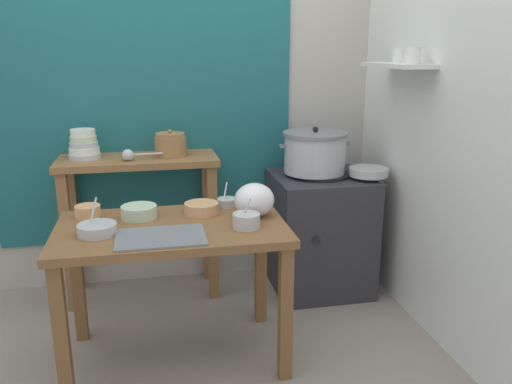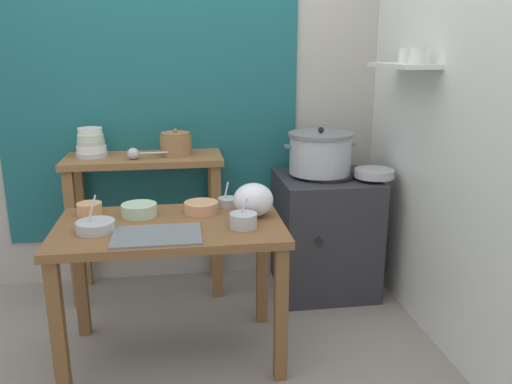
{
  "view_description": "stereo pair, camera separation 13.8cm",
  "coord_description": "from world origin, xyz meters",
  "views": [
    {
      "loc": [
        -0.11,
        -2.35,
        1.54
      ],
      "look_at": [
        0.41,
        0.2,
        0.82
      ],
      "focal_mm": 36.44,
      "sensor_mm": 36.0,
      "label": 1
    },
    {
      "loc": [
        0.02,
        -2.38,
        1.54
      ],
      "look_at": [
        0.41,
        0.2,
        0.82
      ],
      "focal_mm": 36.44,
      "sensor_mm": 36.0,
      "label": 2
    }
  ],
  "objects": [
    {
      "name": "prep_table",
      "position": [
        -0.04,
        0.05,
        0.61
      ],
      "size": [
        1.1,
        0.66,
        0.72
      ],
      "color": "brown",
      "rests_on": "ground"
    },
    {
      "name": "plastic_bag",
      "position": [
        0.38,
        0.1,
        0.81
      ],
      "size": [
        0.2,
        0.19,
        0.17
      ],
      "primitive_type": "ellipsoid",
      "color": "white",
      "rests_on": "prep_table"
    },
    {
      "name": "prep_bowl_2",
      "position": [
        0.12,
        0.2,
        0.75
      ],
      "size": [
        0.18,
        0.18,
        0.06
      ],
      "color": "tan",
      "rests_on": "prep_table"
    },
    {
      "name": "ground_plane",
      "position": [
        0.0,
        0.0,
        0.0
      ],
      "size": [
        9.0,
        9.0,
        0.0
      ],
      "primitive_type": "plane",
      "color": "gray"
    },
    {
      "name": "bowl_stack_enamel",
      "position": [
        -0.51,
        0.86,
        0.98
      ],
      "size": [
        0.19,
        0.19,
        0.18
      ],
      "color": "#B7BABF",
      "rests_on": "back_shelf_table"
    },
    {
      "name": "back_shelf_table",
      "position": [
        -0.2,
        0.83,
        0.68
      ],
      "size": [
        0.96,
        0.4,
        0.9
      ],
      "color": "olive",
      "rests_on": "ground"
    },
    {
      "name": "steamer_pot",
      "position": [
        0.89,
        0.72,
        0.91
      ],
      "size": [
        0.46,
        0.41,
        0.29
      ],
      "color": "#B7BABF",
      "rests_on": "stove_block"
    },
    {
      "name": "prep_bowl_3",
      "position": [
        0.31,
        -0.06,
        0.76
      ],
      "size": [
        0.13,
        0.13,
        0.14
      ],
      "color": "#B7BABF",
      "rests_on": "prep_table"
    },
    {
      "name": "prep_bowl_5",
      "position": [
        0.27,
        0.29,
        0.75
      ],
      "size": [
        0.11,
        0.11,
        0.13
      ],
      "color": "#B7BABF",
      "rests_on": "prep_table"
    },
    {
      "name": "stove_block",
      "position": [
        0.93,
        0.7,
        0.38
      ],
      "size": [
        0.6,
        0.61,
        0.78
      ],
      "color": "#2D2D33",
      "rests_on": "ground"
    },
    {
      "name": "wall_right",
      "position": [
        1.4,
        0.2,
        1.3
      ],
      "size": [
        0.3,
        3.2,
        2.6
      ],
      "color": "silver",
      "rests_on": "ground"
    },
    {
      "name": "clay_pot",
      "position": [
        0.0,
        0.83,
        0.97
      ],
      "size": [
        0.19,
        0.19,
        0.17
      ],
      "color": "olive",
      "rests_on": "back_shelf_table"
    },
    {
      "name": "prep_bowl_1",
      "position": [
        -0.19,
        0.19,
        0.75
      ],
      "size": [
        0.18,
        0.18,
        0.06
      ],
      "color": "#B7D1AD",
      "rests_on": "prep_table"
    },
    {
      "name": "wide_pan",
      "position": [
        1.19,
        0.57,
        0.8
      ],
      "size": [
        0.24,
        0.24,
        0.05
      ],
      "primitive_type": "cylinder",
      "color": "#B7BABF",
      "rests_on": "stove_block"
    },
    {
      "name": "prep_bowl_0",
      "position": [
        -0.38,
        -0.02,
        0.75
      ],
      "size": [
        0.18,
        0.18,
        0.17
      ],
      "color": "#B7BABF",
      "rests_on": "prep_table"
    },
    {
      "name": "prep_bowl_4",
      "position": [
        -0.45,
        0.26,
        0.75
      ],
      "size": [
        0.13,
        0.13,
        0.06
      ],
      "color": "tan",
      "rests_on": "prep_table"
    },
    {
      "name": "wall_back",
      "position": [
        0.08,
        1.1,
        1.3
      ],
      "size": [
        4.4,
        0.12,
        2.6
      ],
      "color": "#B2ADA3",
      "rests_on": "ground"
    },
    {
      "name": "ladle",
      "position": [
        -0.24,
        0.74,
        0.94
      ],
      "size": [
        0.27,
        0.07,
        0.07
      ],
      "color": "#B7BABF",
      "rests_on": "back_shelf_table"
    },
    {
      "name": "serving_tray",
      "position": [
        -0.1,
        -0.12,
        0.72
      ],
      "size": [
        0.4,
        0.28,
        0.01
      ],
      "primitive_type": "cube",
      "color": "slate",
      "rests_on": "prep_table"
    }
  ]
}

